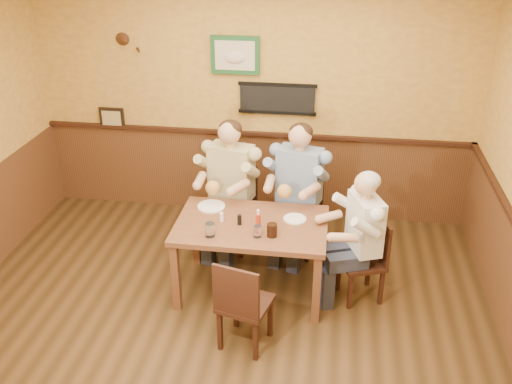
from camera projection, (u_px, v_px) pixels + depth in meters
room at (225, 159)px, 4.25m from camera, size 5.02×5.03×2.81m
dining_table at (251, 232)px, 5.31m from camera, size 1.40×0.90×0.75m
chair_back_left at (232, 209)px, 6.12m from camera, size 0.51×0.51×0.92m
chair_back_right at (298, 213)px, 6.05m from camera, size 0.52×0.52×0.92m
chair_right_end at (361, 260)px, 5.32m from camera, size 0.49×0.49×0.83m
chair_near_side at (245, 301)px, 4.74m from camera, size 0.49×0.49×0.87m
diner_tan_shirt at (232, 193)px, 6.03m from camera, size 0.73×0.73×1.32m
diner_blue_polo at (299, 196)px, 5.96m from camera, size 0.74×0.74×1.31m
diner_white_elder at (363, 244)px, 5.24m from camera, size 0.70×0.70×1.18m
water_glass_left at (210, 230)px, 5.03m from camera, size 0.10×0.10×0.13m
water_glass_mid at (257, 231)px, 5.03m from camera, size 0.08×0.08×0.11m
cola_tumbler at (272, 230)px, 5.04m from camera, size 0.11×0.11×0.12m
hot_sauce_bottle at (258, 222)px, 5.10m from camera, size 0.06×0.06×0.19m
salt_shaker at (222, 217)px, 5.28m from camera, size 0.04×0.04×0.09m
pepper_shaker at (239, 220)px, 5.23m from camera, size 0.05×0.05×0.10m
plate_far_left at (211, 206)px, 5.55m from camera, size 0.34×0.34×0.02m
plate_far_right at (295, 219)px, 5.33m from camera, size 0.23×0.23×0.01m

